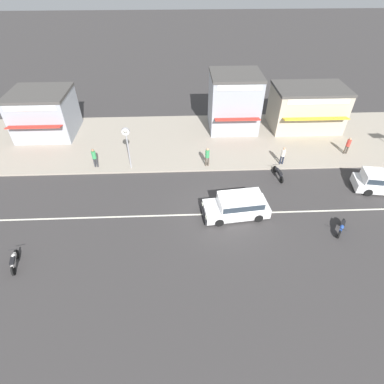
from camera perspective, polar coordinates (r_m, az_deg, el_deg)
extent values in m
plane|color=#383535|center=(21.18, 5.83, -4.16)|extent=(160.00, 160.00, 0.00)
cube|color=silver|center=(21.18, 5.83, -4.15)|extent=(50.40, 0.14, 0.01)
cube|color=#9E9384|center=(29.13, 3.45, 9.93)|extent=(68.00, 10.00, 0.15)
cylinder|color=black|center=(27.13, 29.60, 2.16)|extent=(0.63, 0.32, 0.60)
cylinder|color=black|center=(25.93, 30.53, -0.06)|extent=(0.63, 0.32, 0.60)
cube|color=white|center=(20.92, 8.35, -3.17)|extent=(4.58, 2.37, 0.70)
cube|color=white|center=(20.52, 9.27, -1.67)|extent=(3.14, 2.02, 0.70)
cube|color=#28333D|center=(20.52, 9.27, -1.67)|extent=(3.03, 2.05, 0.45)
cube|color=black|center=(20.62, 2.25, -4.28)|extent=(0.32, 1.86, 0.28)
cube|color=white|center=(19.90, 2.71, -4.84)|extent=(0.11, 0.25, 0.14)
cube|color=white|center=(20.84, 2.03, -2.29)|extent=(0.11, 0.25, 0.14)
cylinder|color=black|center=(20.15, 5.21, -5.78)|extent=(0.62, 0.28, 0.60)
cylinder|color=black|center=(21.40, 4.15, -2.35)|extent=(0.62, 0.28, 0.60)
cylinder|color=black|center=(20.85, 12.55, -4.85)|extent=(0.62, 0.28, 0.60)
cylinder|color=black|center=(22.06, 11.10, -1.59)|extent=(0.62, 0.28, 0.60)
cylinder|color=black|center=(25.61, 15.51, 4.20)|extent=(0.16, 0.57, 0.56)
cylinder|color=black|center=(24.58, 16.69, 2.24)|extent=(0.16, 0.57, 0.56)
cube|color=black|center=(24.97, 16.17, 3.60)|extent=(0.28, 1.23, 0.18)
cube|color=black|center=(24.77, 16.38, 3.62)|extent=(0.31, 0.67, 0.12)
ellipsoid|color=black|center=(25.09, 16.01, 4.16)|extent=(0.29, 0.43, 0.22)
cylinder|color=#232326|center=(25.30, 15.73, 5.06)|extent=(0.56, 0.10, 0.03)
cylinder|color=black|center=(21.56, 26.23, -7.24)|extent=(0.39, 0.52, 0.56)
cylinder|color=black|center=(22.48, 26.77, -5.20)|extent=(0.39, 0.52, 0.56)
cube|color=#23479E|center=(21.89, 26.66, -5.84)|extent=(0.69, 0.94, 0.18)
cube|color=black|center=(21.91, 26.84, -5.33)|extent=(0.50, 0.59, 0.12)
ellipsoid|color=#23479E|center=(21.65, 26.66, -5.97)|extent=(0.42, 0.47, 0.22)
cylinder|color=#232326|center=(21.25, 26.63, -6.26)|extent=(0.48, 0.33, 0.03)
cylinder|color=black|center=(21.19, -30.44, -10.17)|extent=(0.23, 0.57, 0.56)
cylinder|color=black|center=(20.41, -30.89, -12.74)|extent=(0.23, 0.57, 0.56)
cube|color=silver|center=(20.65, -30.85, -11.08)|extent=(0.39, 1.04, 0.18)
cube|color=black|center=(20.46, -31.04, -11.15)|extent=(0.37, 0.59, 0.12)
ellipsoid|color=silver|center=(20.71, -30.88, -10.42)|extent=(0.33, 0.45, 0.22)
cylinder|color=#232326|center=(20.83, -30.91, -9.34)|extent=(0.55, 0.17, 0.03)
cylinder|color=#9E9EA3|center=(24.77, -11.94, 7.47)|extent=(0.12, 0.12, 3.06)
cylinder|color=#9E9EA3|center=(23.85, -12.55, 11.18)|extent=(0.63, 0.18, 0.63)
cylinder|color=white|center=(23.77, -12.57, 11.07)|extent=(0.55, 0.02, 0.55)
cylinder|color=white|center=(23.94, -12.52, 11.29)|extent=(0.55, 0.02, 0.55)
cube|color=black|center=(23.76, -12.58, 11.06)|extent=(0.28, 0.01, 0.12)
cube|color=black|center=(23.76, -12.58, 11.05)|extent=(0.42, 0.01, 0.21)
cylinder|color=#4C4238|center=(25.13, 2.66, 5.86)|extent=(0.14, 0.14, 0.84)
cylinder|color=#4C4238|center=(25.15, 3.12, 5.87)|extent=(0.14, 0.14, 0.84)
cylinder|color=#389956|center=(24.73, 2.94, 7.27)|extent=(0.34, 0.34, 0.63)
sphere|color=tan|center=(24.50, 2.98, 8.12)|extent=(0.23, 0.23, 0.23)
cylinder|color=#333338|center=(26.24, -18.09, 5.36)|extent=(0.14, 0.14, 0.85)
cylinder|color=#333338|center=(26.18, -17.66, 5.39)|extent=(0.14, 0.14, 0.85)
cylinder|color=#389956|center=(25.82, -18.21, 6.73)|extent=(0.34, 0.34, 0.64)
sphere|color=#997051|center=(25.59, -18.40, 7.53)|extent=(0.23, 0.23, 0.23)
cylinder|color=#4C4238|center=(29.91, 27.13, 7.19)|extent=(0.14, 0.14, 0.78)
cylinder|color=#4C4238|center=(30.01, 27.46, 7.17)|extent=(0.14, 0.14, 0.78)
cylinder|color=#D63D33|center=(29.64, 27.69, 8.27)|extent=(0.34, 0.34, 0.58)
sphere|color=tan|center=(29.46, 27.92, 8.92)|extent=(0.21, 0.21, 0.21)
cylinder|color=#232838|center=(26.41, 16.51, 5.90)|extent=(0.14, 0.14, 0.80)
cylinder|color=#232838|center=(26.47, 16.93, 5.90)|extent=(0.14, 0.14, 0.80)
cylinder|color=silver|center=(26.07, 17.01, 7.16)|extent=(0.34, 0.34, 0.60)
sphere|color=tan|center=(25.86, 17.18, 7.92)|extent=(0.22, 0.22, 0.22)
cube|color=#999EA8|center=(30.33, 7.97, 16.47)|extent=(4.57, 4.15, 5.10)
cube|color=#474442|center=(29.37, 8.47, 21.24)|extent=(4.66, 4.23, 0.24)
cube|color=red|center=(28.38, 8.61, 13.55)|extent=(4.11, 0.90, 0.28)
cube|color=white|center=(27.57, 9.08, 18.98)|extent=(3.88, 0.08, 0.44)
cube|color=#999EA8|center=(32.37, -26.24, 13.13)|extent=(5.22, 4.63, 3.89)
cube|color=#474442|center=(31.62, -27.35, 16.40)|extent=(5.33, 4.72, 0.24)
cube|color=red|center=(30.15, -27.84, 10.93)|extent=(4.70, 0.90, 0.28)
cube|color=white|center=(29.81, -28.55, 13.78)|extent=(4.44, 0.08, 0.44)
cube|color=#B2A893|center=(32.44, 20.97, 14.61)|extent=(6.65, 4.14, 3.80)
cube|color=#474442|center=(31.70, 21.85, 17.86)|extent=(6.78, 4.22, 0.24)
cube|color=gold|center=(30.38, 22.49, 12.80)|extent=(5.99, 0.90, 0.28)
cube|color=white|center=(30.08, 22.98, 15.53)|extent=(5.65, 0.08, 0.44)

